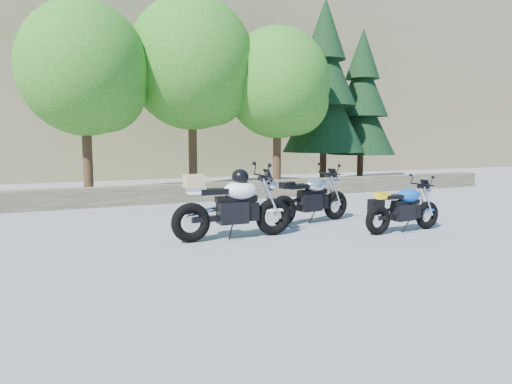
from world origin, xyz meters
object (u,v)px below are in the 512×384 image
silver_bike (311,199)px  blue_bike (404,209)px  white_bike (233,205)px  backpack (376,209)px

silver_bike → blue_bike: (1.16, -1.53, -0.07)m
white_bike → blue_bike: (3.23, -0.74, -0.17)m
blue_bike → backpack: size_ratio=4.21×
blue_bike → silver_bike: bearing=124.2°
silver_bike → blue_bike: bearing=-62.5°
silver_bike → backpack: (1.62, -0.11, -0.30)m
white_bike → backpack: white_bike is taller
silver_bike → blue_bike: 1.92m
blue_bike → backpack: (0.46, 1.41, -0.23)m
white_bike → backpack: (3.69, 0.67, -0.41)m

